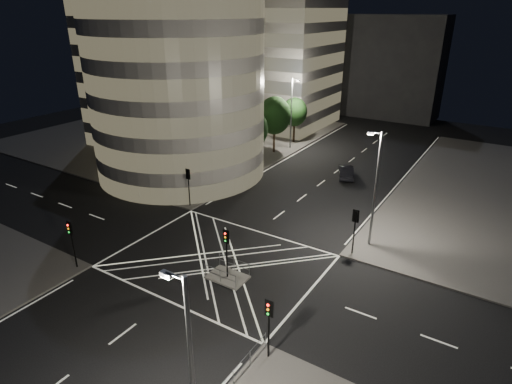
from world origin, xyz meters
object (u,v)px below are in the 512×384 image
Objects in this scene: traffic_signal_fr at (355,224)px; traffic_signal_island at (226,245)px; street_lamp_left_near at (214,142)px; central_island at (227,277)px; traffic_signal_nr at (269,318)px; street_lamp_right_near at (191,373)px; traffic_signal_nl at (71,236)px; street_lamp_left_far at (292,111)px; traffic_signal_fl at (188,180)px; street_lamp_right_far at (375,186)px; sedan at (346,172)px.

traffic_signal_island is (-6.80, -8.30, 0.00)m from traffic_signal_fr.
traffic_signal_island is at bearing -49.73° from street_lamp_left_near.
traffic_signal_island is (0.00, 0.00, 2.84)m from central_island.
traffic_signal_fr is at bearing 90.00° from traffic_signal_nr.
street_lamp_left_near is 1.00× the size of street_lamp_right_near.
street_lamp_left_far is (-0.64, 36.80, 2.63)m from traffic_signal_nl.
street_lamp_right_near is (18.24, -7.20, 2.63)m from traffic_signal_nl.
traffic_signal_nl is at bearing 158.45° from street_lamp_right_near.
central_island is 0.30× the size of street_lamp_left_near.
traffic_signal_fl and traffic_signal_nl have the same top height.
street_lamp_left_near is 19.11m from street_lamp_right_far.
traffic_signal_fr is 19.14m from street_lamp_left_near.
central_island is at bearing -70.05° from street_lamp_left_far.
street_lamp_right_far is (0.64, 15.80, 2.63)m from traffic_signal_nr.
street_lamp_left_near is 18.00m from street_lamp_left_far.
street_lamp_right_far is at bearing 54.70° from traffic_signal_island.
traffic_signal_island is at bearing -125.30° from street_lamp_right_far.
traffic_signal_island is at bearing 142.07° from traffic_signal_nr.
street_lamp_left_far is at bearing 131.94° from street_lamp_right_far.
traffic_signal_fl is 0.87× the size of sedan.
street_lamp_right_far is at bearing 6.88° from traffic_signal_fl.
sedan is (-7.09, 16.54, -2.16)m from traffic_signal_fr.
street_lamp_right_far is at bearing 40.91° from traffic_signal_nl.
traffic_signal_nr reaches higher than central_island.
street_lamp_left_far is 13.84m from sedan.
traffic_signal_nr is at bearing -37.93° from central_island.
street_lamp_right_near is at bearing -54.03° from street_lamp_left_near.
traffic_signal_fr is 13.60m from traffic_signal_nr.
traffic_signal_nl is (0.00, -13.60, 0.00)m from traffic_signal_fl.
sedan is (-7.72, 37.34, -4.78)m from street_lamp_right_near.
traffic_signal_fl is 17.60m from traffic_signal_fr.
traffic_signal_fl is at bearing 180.00° from traffic_signal_fr.
street_lamp_left_near is 1.00× the size of street_lamp_right_far.
central_island is 0.75× the size of traffic_signal_fl.
street_lamp_right_far reaches higher than central_island.
street_lamp_left_far is at bearing 90.99° from traffic_signal_nl.
traffic_signal_fl is at bearing 131.24° from street_lamp_right_near.
central_island is at bearing -129.33° from traffic_signal_fr.
sedan is (-0.29, 24.84, -2.16)m from traffic_signal_island.
traffic_signal_fr is 1.00× the size of traffic_signal_nr.
traffic_signal_island is at bearing -70.05° from street_lamp_left_far.
street_lamp_right_far reaches higher than traffic_signal_nr.
traffic_signal_fr is 0.40× the size of street_lamp_left_far.
street_lamp_left_near is at bearing 96.97° from traffic_signal_fl.
street_lamp_left_near is at bearing 91.94° from traffic_signal_nl.
sedan is (-7.09, 30.14, -2.16)m from traffic_signal_nr.
street_lamp_right_near is 2.18× the size of sedan.
traffic_signal_fr is 3.48m from street_lamp_right_far.
traffic_signal_nr is at bearing -63.64° from street_lamp_left_far.
traffic_signal_nr reaches higher than sedan.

